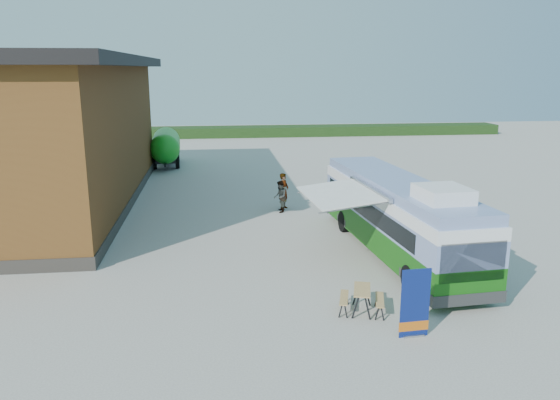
{
  "coord_description": "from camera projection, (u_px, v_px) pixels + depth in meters",
  "views": [
    {
      "loc": [
        -2.22,
        -18.62,
        6.89
      ],
      "look_at": [
        0.51,
        3.9,
        1.4
      ],
      "focal_mm": 35.0,
      "sensor_mm": 36.0,
      "label": 1
    }
  ],
  "objects": [
    {
      "name": "person_b",
      "position": [
        280.0,
        197.0,
        26.66
      ],
      "size": [
        0.67,
        0.82,
        1.56
      ],
      "primitive_type": "imported",
      "rotation": [
        0.0,
        0.0,
        -1.68
      ],
      "color": "#999999",
      "rests_on": "ground"
    },
    {
      "name": "ground",
      "position": [
        279.0,
        263.0,
        19.85
      ],
      "size": [
        100.0,
        100.0,
        0.0
      ],
      "primitive_type": "plane",
      "color": "#BCB7AD",
      "rests_on": "ground"
    },
    {
      "name": "hedge",
      "position": [
        312.0,
        131.0,
        57.33
      ],
      "size": [
        40.0,
        3.0,
        1.0
      ],
      "primitive_type": "cube",
      "color": "#264419",
      "rests_on": "ground"
    },
    {
      "name": "person_a",
      "position": [
        284.0,
        191.0,
        27.31
      ],
      "size": [
        0.72,
        0.79,
        1.81
      ],
      "primitive_type": "imported",
      "rotation": [
        0.0,
        0.0,
        0.99
      ],
      "color": "#999999",
      "rests_on": "ground"
    },
    {
      "name": "awning",
      "position": [
        344.0,
        195.0,
        19.69
      ],
      "size": [
        2.7,
        4.03,
        0.5
      ],
      "rotation": [
        0.0,
        0.0,
        0.08
      ],
      "color": "white",
      "rests_on": "ground"
    },
    {
      "name": "picnic_table",
      "position": [
        362.0,
        295.0,
        15.72
      ],
      "size": [
        1.51,
        1.41,
        0.72
      ],
      "rotation": [
        0.0,
        0.0,
        -0.28
      ],
      "color": "tan",
      "rests_on": "ground"
    },
    {
      "name": "banner",
      "position": [
        415.0,
        309.0,
        14.22
      ],
      "size": [
        0.82,
        0.22,
        1.89
      ],
      "rotation": [
        0.0,
        0.0,
        0.08
      ],
      "color": "navy",
      "rests_on": "ground"
    },
    {
      "name": "slurry_tanker",
      "position": [
        166.0,
        145.0,
        39.39
      ],
      "size": [
        2.3,
        6.89,
        2.54
      ],
      "rotation": [
        0.0,
        0.0,
        0.06
      ],
      "color": "#1B971E",
      "rests_on": "ground"
    },
    {
      "name": "bus",
      "position": [
        397.0,
        214.0,
        20.42
      ],
      "size": [
        3.13,
        11.0,
        3.34
      ],
      "rotation": [
        0.0,
        0.0,
        0.08
      ],
      "color": "#1B6510",
      "rests_on": "ground"
    },
    {
      "name": "barn",
      "position": [
        48.0,
        136.0,
        27.42
      ],
      "size": [
        9.6,
        21.2,
        7.5
      ],
      "color": "brown",
      "rests_on": "ground"
    }
  ]
}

